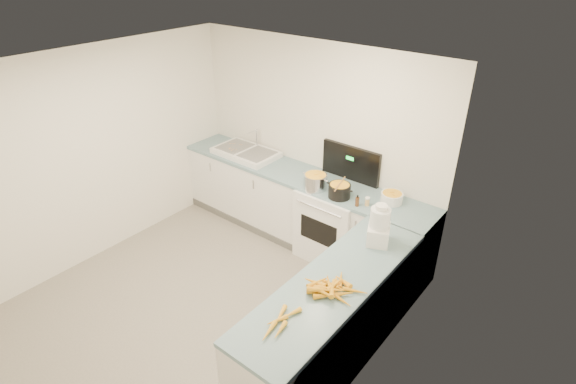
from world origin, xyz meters
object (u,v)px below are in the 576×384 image
Objects in this scene: sink at (246,152)px; steel_pot at (315,182)px; spice_jar at (367,202)px; food_processor at (379,227)px; mixing_bowl at (392,198)px; extract_bottle at (357,202)px; black_pot at (339,192)px; stove at (334,221)px.

steel_pot is (1.27, -0.18, 0.04)m from sink.
spice_jar is 0.69m from food_processor.
spice_jar is (-0.17, -0.23, -0.01)m from mixing_bowl.
mixing_bowl is at bearing 50.60° from extract_bottle.
black_pot is 0.60× the size of food_processor.
extract_bottle is (0.40, -0.21, 0.52)m from stove.
food_processor is (0.76, -0.50, 0.11)m from black_pot.
spice_jar is at bearing 128.33° from food_processor.
extract_bottle is at bearing -3.81° from steel_pot.
food_processor reaches higher than sink.
sink is at bearing 163.92° from food_processor.
steel_pot is 0.66× the size of food_processor.
stove is 5.49× the size of black_pot.
sink reaches higher than extract_bottle.
extract_bottle is (1.85, -0.22, 0.02)m from sink.
stove is 16.51× the size of spice_jar.
extract_bottle is 0.26× the size of food_processor.
food_processor reaches higher than spice_jar.
steel_pot is 0.58m from extract_bottle.
mixing_bowl is 0.81m from food_processor.
black_pot is at bearing 146.60° from food_processor.
stove reaches higher than food_processor.
mixing_bowl is at bearing 53.24° from spice_jar.
mixing_bowl is 0.29m from spice_jar.
steel_pot is 1.09× the size of black_pot.
extract_bottle is at bearing -129.40° from mixing_bowl.
sink is at bearing 179.38° from stove.
sink is 2.10m from mixing_bowl.
spice_jar is (0.66, 0.04, -0.04)m from steel_pot.
stove is 0.69m from extract_bottle.
steel_pot is at bearing 155.45° from food_processor.
sink is 8.14× the size of extract_bottle.
black_pot is at bearing 170.41° from extract_bottle.
stove reaches higher than mixing_bowl.
spice_jar is at bearing 3.24° from steel_pot.
sink is at bearing 171.80° from steel_pot.
food_processor is at bearing -16.08° from sink.
steel_pot is at bearing -162.21° from mixing_bowl.
spice_jar is (0.48, -0.13, 0.51)m from stove.
mixing_bowl is at bearing 108.06° from food_processor.
food_processor is at bearing -42.33° from extract_bottle.
black_pot is (1.59, -0.18, 0.03)m from sink.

